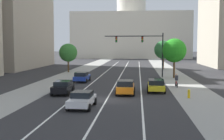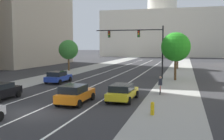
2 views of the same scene
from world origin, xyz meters
The scene contains 18 objects.
ground_plane centered at (0.00, 40.00, 0.00)m, with size 400.00×400.00×0.00m, color #2B2B2D.
sidewalk_left centered at (-9.24, 35.00, 0.01)m, with size 4.83×130.00×0.01m, color gray.
sidewalk_right centered at (9.24, 35.00, 0.01)m, with size 4.83×130.00×0.01m, color gray.
lane_stripe_left centered at (-3.41, 25.00, 0.01)m, with size 0.16×90.00×0.01m, color white.
lane_stripe_center centered at (0.00, 25.00, 0.01)m, with size 0.16×90.00×0.01m, color white.
lane_stripe_right centered at (3.41, 25.00, 0.01)m, with size 0.16×90.00×0.01m, color white.
office_tower_far_left centered at (-31.25, 40.28, 15.16)m, with size 21.78×28.16×30.24m.
capitol_building centered at (0.00, 101.43, 12.34)m, with size 48.88×23.97×38.94m.
car_orange centered at (1.70, 3.50, 0.80)m, with size 2.04×4.34×1.55m.
car_black centered at (-5.12, 3.06, 0.77)m, with size 2.02×4.24×1.45m.
car_blue centered at (-5.12, 13.94, 0.76)m, with size 2.07×4.24×1.46m.
car_yellow centered at (5.11, 5.66, 0.75)m, with size 2.14×4.50×1.42m.
traffic_signal_mast centered at (4.08, 21.47, 5.37)m, with size 9.79×0.39×7.41m.
fire_hydrant centered at (8.14, 1.60, 0.46)m, with size 0.26×0.35×0.91m.
cyclist centered at (7.93, 9.65, 0.85)m, with size 0.37×1.70×1.72m.
street_tree_near_right centered at (8.71, 38.79, 4.36)m, with size 4.11×4.11×6.43m.
street_tree_mid_left centered at (-10.78, 29.35, 3.89)m, with size 3.61×3.61×5.71m.
street_tree_far_right centered at (8.92, 20.54, 4.48)m, with size 3.91×3.91×6.45m.
Camera 2 is at (10.21, -16.04, 4.69)m, focal length 42.56 mm.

